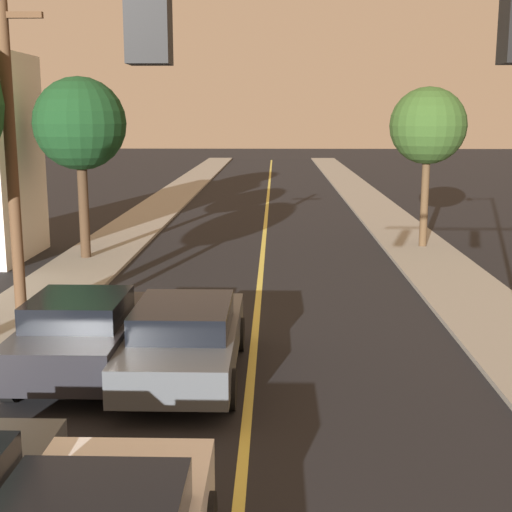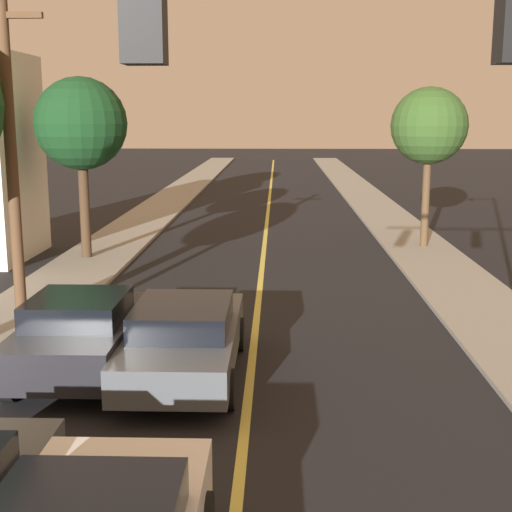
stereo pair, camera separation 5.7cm
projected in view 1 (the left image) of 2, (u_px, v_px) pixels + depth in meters
The scene contains 8 objects.
road_surface at pixel (267, 204), 38.51m from camera, with size 8.61×80.00×0.01m.
sidewalk_left at pixel (165, 203), 38.65m from camera, with size 2.50×80.00×0.12m.
sidewalk_right at pixel (370, 203), 38.35m from camera, with size 2.50×80.00×0.12m.
car_near_lane_second at pixel (185, 337), 13.00m from camera, with size 2.03×4.81×1.43m.
car_outer_lane_second at pixel (82, 333), 13.06m from camera, with size 2.00×4.06×1.54m.
utility_pole_left at pixel (11, 160), 14.38m from camera, with size 1.60×0.24×7.13m.
tree_left_near at pixel (80, 125), 22.77m from camera, with size 2.96×2.96×5.84m.
tree_right_near at pixel (428, 127), 24.78m from camera, with size 2.67×2.67×5.60m.
Camera 1 is at (0.43, -2.33, 4.75)m, focal length 50.00 mm.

